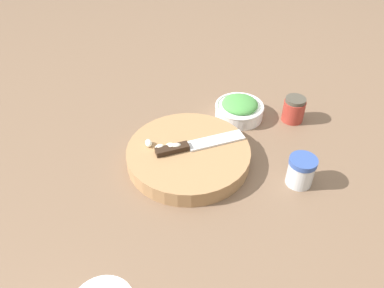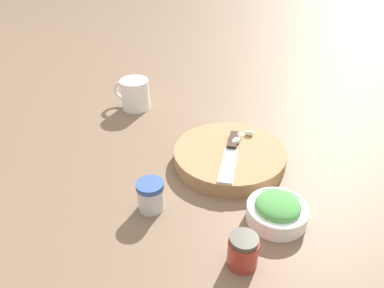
# 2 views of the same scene
# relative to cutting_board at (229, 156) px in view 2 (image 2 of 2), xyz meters

# --- Properties ---
(ground_plane) EXTENTS (5.00, 5.00, 0.00)m
(ground_plane) POSITION_rel_cutting_board_xyz_m (-0.02, 0.09, -0.02)
(ground_plane) COLOR brown
(cutting_board) EXTENTS (0.28, 0.28, 0.04)m
(cutting_board) POSITION_rel_cutting_board_xyz_m (0.00, 0.00, 0.00)
(cutting_board) COLOR #9E754C
(cutting_board) RESTS_ON ground_plane
(chef_knife) EXTENTS (0.21, 0.09, 0.01)m
(chef_knife) POSITION_rel_cutting_board_xyz_m (-0.02, 0.00, 0.02)
(chef_knife) COLOR black
(chef_knife) RESTS_ON cutting_board
(garlic_cloves) EXTENTS (0.07, 0.07, 0.02)m
(garlic_cloves) POSITION_rel_cutting_board_xyz_m (0.04, -0.03, 0.03)
(garlic_cloves) COLOR silver
(garlic_cloves) RESTS_ON cutting_board
(herb_bowl) EXTENTS (0.13, 0.13, 0.05)m
(herb_bowl) POSITION_rel_cutting_board_xyz_m (-0.21, -0.06, 0.01)
(herb_bowl) COLOR white
(herb_bowl) RESTS_ON ground_plane
(spice_jar) EXTENTS (0.06, 0.06, 0.07)m
(spice_jar) POSITION_rel_cutting_board_xyz_m (-0.15, 0.20, 0.02)
(spice_jar) COLOR silver
(spice_jar) RESTS_ON ground_plane
(coffee_mug) EXTENTS (0.09, 0.12, 0.09)m
(coffee_mug) POSITION_rel_cutting_board_xyz_m (0.32, 0.25, 0.03)
(coffee_mug) COLOR white
(coffee_mug) RESTS_ON ground_plane
(honey_jar) EXTENTS (0.06, 0.06, 0.07)m
(honey_jar) POSITION_rel_cutting_board_xyz_m (-0.31, 0.03, 0.01)
(honey_jar) COLOR #9E3328
(honey_jar) RESTS_ON ground_plane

